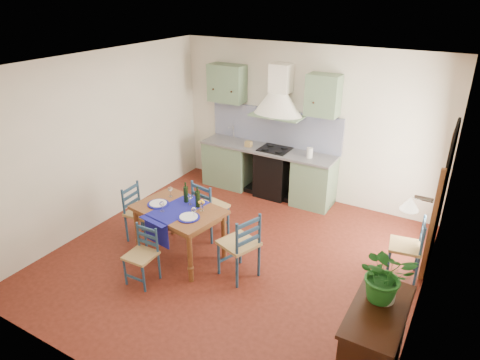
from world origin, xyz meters
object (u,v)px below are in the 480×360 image
at_px(dining_table, 179,214).
at_px(sideboard, 373,343).
at_px(potted_plant, 386,275).
at_px(chair_near, 142,255).

relative_size(dining_table, sideboard, 1.30).
distance_m(sideboard, potted_plant, 0.73).
bearing_deg(chair_near, sideboard, -2.01).
height_order(dining_table, potted_plant, potted_plant).
xyz_separation_m(chair_near, potted_plant, (3.06, 0.05, 0.80)).
height_order(chair_near, potted_plant, potted_plant).
relative_size(sideboard, potted_plant, 1.86).
distance_m(chair_near, sideboard, 3.07).
distance_m(dining_table, potted_plant, 3.10).
relative_size(dining_table, chair_near, 1.70).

